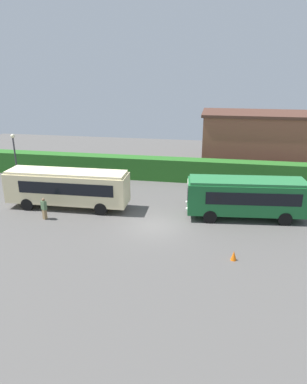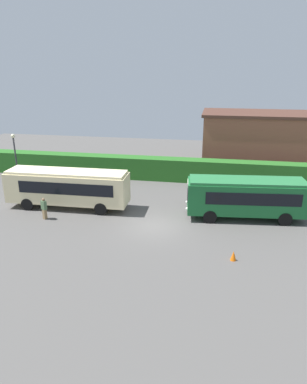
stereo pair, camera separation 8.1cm
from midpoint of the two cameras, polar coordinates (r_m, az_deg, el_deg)
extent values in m
plane|color=#514F4C|center=(25.72, 0.08, -5.55)|extent=(64.00, 64.00, 0.00)
cube|color=beige|center=(29.26, -13.79, 0.71)|extent=(9.87, 2.52, 2.37)
cube|color=#F8E8B2|center=(28.88, -14.00, 3.12)|extent=(9.57, 2.33, 0.20)
cube|color=black|center=(28.03, -14.18, 0.45)|extent=(7.67, 0.18, 0.95)
cube|color=black|center=(30.10, -12.46, 1.92)|extent=(7.67, 0.18, 0.95)
cube|color=black|center=(31.39, -22.18, 1.63)|extent=(0.08, 1.92, 1.00)
cube|color=silver|center=(31.19, -22.35, 2.89)|extent=(0.06, 1.29, 0.28)
cylinder|color=black|center=(30.07, -19.74, -1.89)|extent=(1.01, 0.30, 1.00)
cylinder|color=black|center=(31.83, -17.96, -0.50)|extent=(1.01, 0.30, 1.00)
cylinder|color=black|center=(27.73, -8.59, -2.72)|extent=(1.01, 0.30, 1.00)
cylinder|color=black|center=(29.63, -7.36, -1.17)|extent=(1.01, 0.30, 1.00)
sphere|color=silver|center=(31.22, -22.53, -0.69)|extent=(0.22, 0.22, 0.22)
sphere|color=silver|center=(32.25, -21.38, 0.10)|extent=(0.22, 0.22, 0.22)
cube|color=#19602D|center=(27.34, 14.61, -0.76)|extent=(8.91, 3.32, 2.32)
cube|color=#27723C|center=(26.94, 14.84, 1.75)|extent=(8.63, 3.10, 0.20)
cube|color=black|center=(26.15, 15.75, -1.16)|extent=(6.76, 0.72, 0.93)
cube|color=black|center=(28.46, 14.84, 0.62)|extent=(6.76, 0.72, 0.93)
cube|color=black|center=(26.79, 5.44, 0.02)|extent=(0.24, 2.01, 0.98)
cube|color=silver|center=(26.57, 5.48, 1.45)|extent=(0.18, 1.35, 0.28)
cylinder|color=black|center=(26.38, 9.00, -3.95)|extent=(1.02, 0.38, 1.00)
cylinder|color=black|center=(28.46, 8.67, -2.13)|extent=(1.02, 0.38, 1.00)
cylinder|color=black|center=(27.38, 20.35, -4.10)|extent=(1.02, 0.38, 1.00)
cylinder|color=black|center=(29.39, 19.23, -2.33)|extent=(1.02, 0.38, 1.00)
sphere|color=silver|center=(26.55, 5.35, -2.68)|extent=(0.22, 0.22, 0.22)
sphere|color=silver|center=(27.81, 5.32, -1.62)|extent=(0.22, 0.22, 0.22)
cube|color=olive|center=(28.02, -17.22, -3.44)|extent=(0.34, 0.33, 0.78)
cube|color=#4C6B47|center=(27.75, -17.37, -2.05)|extent=(0.48, 0.42, 0.68)
sphere|color=#8C6647|center=(27.59, -17.46, -1.19)|extent=(0.21, 0.21, 0.21)
cube|color=olive|center=(32.15, -8.15, 0.31)|extent=(0.34, 0.34, 0.82)
cube|color=maroon|center=(31.90, -8.21, 1.62)|extent=(0.47, 0.43, 0.72)
sphere|color=tan|center=(31.76, -8.25, 2.43)|extent=(0.23, 0.23, 0.23)
cube|color=black|center=(29.64, 7.59, -1.31)|extent=(0.27, 0.33, 0.86)
cube|color=maroon|center=(29.36, 7.66, 0.16)|extent=(0.31, 0.50, 0.75)
sphere|color=brown|center=(29.20, 7.71, 1.07)|extent=(0.24, 0.24, 0.24)
cube|color=#266220|center=(35.73, 3.23, 3.65)|extent=(44.00, 1.64, 2.23)
cube|color=brown|center=(41.38, 16.41, 7.74)|extent=(12.00, 6.54, 5.91)
cube|color=#4C2D23|center=(40.90, 16.83, 11.99)|extent=(12.48, 6.80, 0.30)
cone|color=orange|center=(21.92, 12.71, -9.97)|extent=(0.36, 0.36, 0.60)
cylinder|color=#38383D|center=(34.64, -21.30, 4.11)|extent=(0.14, 0.14, 4.92)
sphere|color=beige|center=(34.09, -21.85, 8.38)|extent=(0.36, 0.36, 0.36)
camera|label=1|loc=(0.04, -90.08, -0.03)|focal=33.07mm
camera|label=2|loc=(0.04, 89.92, 0.03)|focal=33.07mm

